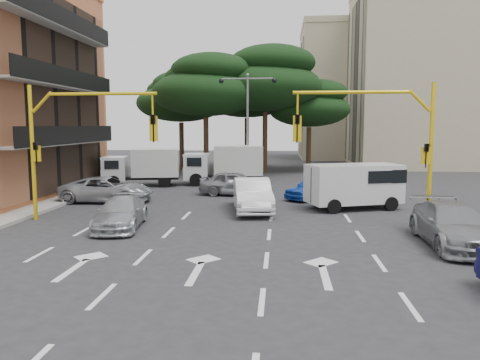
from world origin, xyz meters
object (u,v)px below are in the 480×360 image
(car_blue_compact, at_px, (313,188))
(car_silver_cross_b, at_px, (235,183))
(van_white, at_px, (354,186))
(signal_mast_left, at_px, (71,134))
(car_silver_wagon, at_px, (121,213))
(street_lamp_center, at_px, (248,109))
(car_white_hatch, at_px, (252,195))
(signal_mast_right, at_px, (387,134))
(box_truck_b, at_px, (224,165))
(car_silver_cross_a, at_px, (107,190))
(box_truck_a, at_px, (142,167))
(car_silver_parked, at_px, (453,225))

(car_blue_compact, bearing_deg, car_silver_cross_b, -150.25)
(car_silver_cross_b, distance_m, van_white, 7.60)
(signal_mast_left, bearing_deg, car_silver_wagon, -26.66)
(signal_mast_left, relative_size, van_white, 1.29)
(street_lamp_center, bearing_deg, car_white_hatch, -84.66)
(signal_mast_right, bearing_deg, box_truck_b, 122.45)
(signal_mast_left, xyz_separation_m, car_silver_cross_b, (6.50, 8.08, -3.15))
(signal_mast_right, relative_size, car_blue_compact, 1.61)
(signal_mast_left, relative_size, car_silver_cross_a, 1.19)
(car_silver_wagon, bearing_deg, street_lamp_center, 67.60)
(signal_mast_left, distance_m, van_white, 13.83)
(signal_mast_right, relative_size, signal_mast_left, 1.00)
(car_white_hatch, height_order, box_truck_a, box_truck_a)
(signal_mast_left, height_order, van_white, signal_mast_left)
(car_silver_cross_b, relative_size, box_truck_a, 0.82)
(street_lamp_center, xyz_separation_m, car_blue_compact, (4.27, -7.00, -4.79))
(signal_mast_right, bearing_deg, signal_mast_left, 180.00)
(car_blue_compact, distance_m, car_silver_wagon, 11.86)
(signal_mast_right, bearing_deg, car_silver_wagon, -173.15)
(car_silver_cross_a, bearing_deg, van_white, -94.17)
(car_silver_parked, bearing_deg, signal_mast_right, 119.76)
(car_silver_wagon, distance_m, car_silver_cross_a, 7.00)
(car_white_hatch, bearing_deg, car_silver_cross_b, 96.53)
(car_silver_cross_b, bearing_deg, signal_mast_left, 149.50)
(car_silver_wagon, bearing_deg, van_white, 20.42)
(box_truck_b, bearing_deg, car_blue_compact, -141.32)
(signal_mast_right, distance_m, car_blue_compact, 8.13)
(car_blue_compact, bearing_deg, car_silver_cross_a, -127.14)
(van_white, bearing_deg, car_white_hatch, -96.92)
(box_truck_a, bearing_deg, box_truck_b, -89.00)
(car_blue_compact, bearing_deg, box_truck_a, -160.16)
(car_blue_compact, distance_m, car_silver_parked, 10.95)
(street_lamp_center, relative_size, car_silver_parked, 1.52)
(car_white_hatch, relative_size, car_blue_compact, 1.32)
(car_silver_parked, bearing_deg, signal_mast_left, 169.29)
(signal_mast_right, bearing_deg, car_silver_cross_a, 160.29)
(signal_mast_left, bearing_deg, signal_mast_right, 0.00)
(car_white_hatch, bearing_deg, car_silver_parked, -46.97)
(car_white_hatch, height_order, box_truck_b, box_truck_b)
(signal_mast_left, relative_size, car_white_hatch, 1.22)
(car_white_hatch, bearing_deg, signal_mast_left, -167.50)
(car_white_hatch, relative_size, car_silver_parked, 0.96)
(box_truck_b, bearing_deg, car_silver_parked, -152.87)
(signal_mast_left, height_order, car_blue_compact, signal_mast_left)
(car_silver_cross_a, bearing_deg, car_silver_wagon, -154.75)
(street_lamp_center, height_order, car_silver_wagon, street_lamp_center)
(car_blue_compact, relative_size, car_silver_cross_b, 0.86)
(car_silver_cross_b, bearing_deg, car_silver_wagon, 165.93)
(signal_mast_right, height_order, car_blue_compact, signal_mast_right)
(van_white, bearing_deg, car_blue_compact, -166.97)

